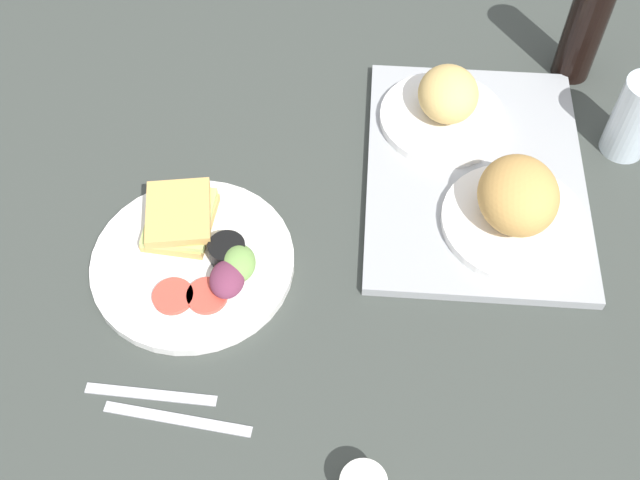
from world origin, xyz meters
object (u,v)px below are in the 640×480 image
object	(u,v)px
serving_tray	(475,174)
fork	(151,394)
knife	(177,419)
plate_with_salad	(196,255)
soda_bottle	(586,23)
bread_plate_near	(446,104)
bread_plate_far	(517,204)
drinking_glass	(635,118)

from	to	relation	value
serving_tray	fork	xyz separation A→B (cm)	(39.49, -42.45, -0.55)
serving_tray	knife	xyz separation A→B (cm)	(42.49, -38.45, -0.55)
plate_with_salad	knife	bearing A→B (deg)	3.84
soda_bottle	bread_plate_near	bearing A→B (deg)	-56.78
bread_plate_near	soda_bottle	size ratio (longest dim) A/B	0.97
knife	serving_tray	bearing A→B (deg)	53.79
bread_plate_far	drinking_glass	size ratio (longest dim) A/B	1.54
serving_tray	plate_with_salad	xyz separation A→B (cm)	(18.83, -40.03, 0.90)
bread_plate_near	drinking_glass	xyz separation A→B (cm)	(2.60, 28.38, 1.97)
plate_with_salad	fork	world-z (taller)	plate_with_salad
bread_plate_far	drinking_glass	distance (cm)	25.66
bread_plate_far	soda_bottle	world-z (taller)	soda_bottle
plate_with_salad	bread_plate_near	bearing A→B (deg)	129.85
bread_plate_near	fork	distance (cm)	62.79
serving_tray	bread_plate_far	xyz separation A→B (cm)	(9.42, 4.71, 5.03)
serving_tray	fork	bearing A→B (deg)	-47.07
bread_plate_near	fork	bearing A→B (deg)	-36.94
plate_with_salad	drinking_glass	size ratio (longest dim) A/B	2.10
bread_plate_far	fork	bearing A→B (deg)	-57.48
drinking_glass	fork	xyz separation A→B (cm)	(47.45, -66.01, -6.58)
drinking_glass	soda_bottle	bearing A→B (deg)	-159.81
plate_with_salad	drinking_glass	xyz separation A→B (cm)	(-26.79, 63.60, 5.13)
bread_plate_far	knife	size ratio (longest dim) A/B	1.11
bread_plate_far	drinking_glass	bearing A→B (deg)	132.67
drinking_glass	soda_bottle	world-z (taller)	soda_bottle
bread_plate_near	bread_plate_far	size ratio (longest dim) A/B	0.96
bread_plate_near	soda_bottle	distance (cm)	26.99
soda_bottle	knife	bearing A→B (deg)	-39.53
fork	knife	distance (cm)	5.00
soda_bottle	fork	size ratio (longest dim) A/B	1.22
bread_plate_far	knife	world-z (taller)	bread_plate_far
bread_plate_near	soda_bottle	xyz separation A→B (cm)	(-14.48, 22.10, 5.53)
serving_tray	bread_plate_far	bearing A→B (deg)	26.54
knife	plate_with_salad	bearing A→B (deg)	99.76
bread_plate_near	knife	world-z (taller)	bread_plate_near
plate_with_salad	knife	world-z (taller)	plate_with_salad
bread_plate_near	knife	distance (cm)	62.98
serving_tray	knife	size ratio (longest dim) A/B	2.37
drinking_glass	soda_bottle	size ratio (longest dim) A/B	0.66
soda_bottle	knife	distance (cm)	88.14
bread_plate_near	bread_plate_far	world-z (taller)	bread_plate_far
soda_bottle	fork	distance (cm)	88.51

